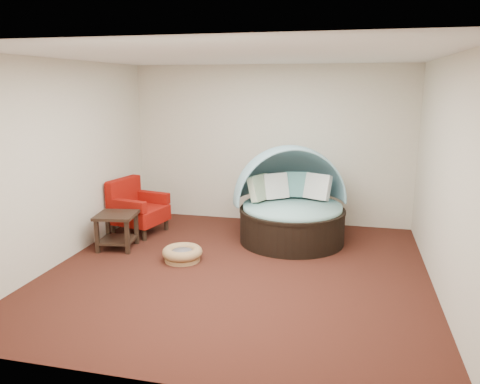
% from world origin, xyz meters
% --- Properties ---
extents(floor, '(5.00, 5.00, 0.00)m').
position_xyz_m(floor, '(0.00, 0.00, 0.00)').
color(floor, '#401B12').
rests_on(floor, ground).
extents(wall_back, '(5.00, 0.00, 5.00)m').
position_xyz_m(wall_back, '(0.00, 2.50, 1.40)').
color(wall_back, beige).
rests_on(wall_back, floor).
extents(wall_front, '(5.00, 0.00, 5.00)m').
position_xyz_m(wall_front, '(0.00, -2.50, 1.40)').
color(wall_front, beige).
rests_on(wall_front, floor).
extents(wall_left, '(0.00, 5.00, 5.00)m').
position_xyz_m(wall_left, '(-2.50, 0.00, 1.40)').
color(wall_left, beige).
rests_on(wall_left, floor).
extents(wall_right, '(0.00, 5.00, 5.00)m').
position_xyz_m(wall_right, '(2.50, 0.00, 1.40)').
color(wall_right, beige).
rests_on(wall_right, floor).
extents(ceiling, '(5.00, 5.00, 0.00)m').
position_xyz_m(ceiling, '(0.00, 0.00, 2.80)').
color(ceiling, white).
rests_on(ceiling, wall_back).
extents(canopy_daybed, '(2.19, 2.17, 1.53)m').
position_xyz_m(canopy_daybed, '(0.52, 1.49, 0.71)').
color(canopy_daybed, black).
rests_on(canopy_daybed, floor).
extents(pet_basket, '(0.65, 0.65, 0.20)m').
position_xyz_m(pet_basket, '(-0.86, 0.21, 0.10)').
color(pet_basket, olive).
rests_on(pet_basket, floor).
extents(red_armchair, '(0.92, 0.92, 0.92)m').
position_xyz_m(red_armchair, '(-2.06, 1.27, 0.42)').
color(red_armchair, black).
rests_on(red_armchair, floor).
extents(side_table, '(0.65, 0.65, 0.55)m').
position_xyz_m(side_table, '(-2.00, 0.47, 0.35)').
color(side_table, black).
rests_on(side_table, floor).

